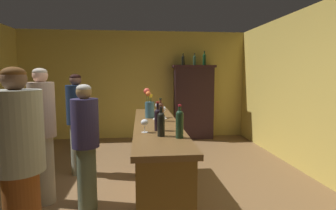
% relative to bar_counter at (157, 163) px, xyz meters
% --- Properties ---
extents(floor, '(9.23, 9.23, 0.00)m').
position_rel_bar_counter_xyz_m(floor, '(-0.32, -0.02, -0.51)').
color(floor, brown).
rests_on(floor, ground).
extents(wall_back, '(5.68, 0.12, 2.67)m').
position_rel_bar_counter_xyz_m(wall_back, '(-0.32, 3.59, 0.82)').
color(wall_back, gold).
rests_on(wall_back, ground).
extents(bar_counter, '(0.53, 2.64, 1.02)m').
position_rel_bar_counter_xyz_m(bar_counter, '(0.00, 0.00, 0.00)').
color(bar_counter, brown).
rests_on(bar_counter, ground).
extents(display_cabinet, '(1.04, 0.39, 1.83)m').
position_rel_bar_counter_xyz_m(display_cabinet, '(1.12, 3.31, 0.44)').
color(display_cabinet, black).
rests_on(display_cabinet, ground).
extents(wine_bottle_chardonnay, '(0.07, 0.07, 0.28)m').
position_rel_bar_counter_xyz_m(wine_bottle_chardonnay, '(0.00, -0.70, 0.63)').
color(wine_bottle_chardonnay, black).
rests_on(wine_bottle_chardonnay, bar_counter).
extents(wine_bottle_syrah, '(0.08, 0.08, 0.29)m').
position_rel_bar_counter_xyz_m(wine_bottle_syrah, '(0.06, 0.13, 0.64)').
color(wine_bottle_syrah, '#4D281B').
rests_on(wine_bottle_syrah, bar_counter).
extents(wine_bottle_riesling, '(0.07, 0.07, 0.31)m').
position_rel_bar_counter_xyz_m(wine_bottle_riesling, '(-0.01, -0.45, 0.64)').
color(wine_bottle_riesling, black).
rests_on(wine_bottle_riesling, bar_counter).
extents(wine_bottle_malbec, '(0.07, 0.07, 0.31)m').
position_rel_bar_counter_xyz_m(wine_bottle_malbec, '(0.17, -0.79, 0.65)').
color(wine_bottle_malbec, '#1B3320').
rests_on(wine_bottle_malbec, bar_counter).
extents(wine_glass_front, '(0.07, 0.07, 0.15)m').
position_rel_bar_counter_xyz_m(wine_glass_front, '(0.13, 0.41, 0.62)').
color(wine_glass_front, white).
rests_on(wine_glass_front, bar_counter).
extents(wine_glass_mid, '(0.06, 0.06, 0.15)m').
position_rel_bar_counter_xyz_m(wine_glass_mid, '(0.07, 0.88, 0.61)').
color(wine_glass_mid, white).
rests_on(wine_glass_mid, bar_counter).
extents(wine_glass_rear, '(0.08, 0.08, 0.14)m').
position_rel_bar_counter_xyz_m(wine_glass_rear, '(-0.15, -0.52, 0.60)').
color(wine_glass_rear, white).
rests_on(wine_glass_rear, bar_counter).
extents(flower_arrangement, '(0.14, 0.13, 0.40)m').
position_rel_bar_counter_xyz_m(flower_arrangement, '(-0.07, 0.39, 0.68)').
color(flower_arrangement, '#335A6A').
rests_on(flower_arrangement, bar_counter).
extents(cheese_plate, '(0.18, 0.18, 0.01)m').
position_rel_bar_counter_xyz_m(cheese_plate, '(0.06, 0.26, 0.51)').
color(cheese_plate, white).
rests_on(cheese_plate, bar_counter).
extents(display_bottle_left, '(0.08, 0.08, 0.30)m').
position_rel_bar_counter_xyz_m(display_bottle_left, '(0.85, 3.31, 1.45)').
color(display_bottle_left, black).
rests_on(display_bottle_left, display_cabinet).
extents(display_bottle_midleft, '(0.08, 0.08, 0.29)m').
position_rel_bar_counter_xyz_m(display_bottle_midleft, '(1.14, 3.31, 1.45)').
color(display_bottle_midleft, '#2D4935').
rests_on(display_bottle_midleft, display_cabinet).
extents(display_bottle_center, '(0.08, 0.08, 0.35)m').
position_rel_bar_counter_xyz_m(display_bottle_center, '(1.38, 3.31, 1.47)').
color(display_bottle_center, '#123C1F').
rests_on(display_bottle_center, display_cabinet).
extents(patron_tall, '(0.31, 0.31, 1.68)m').
position_rel_bar_counter_xyz_m(patron_tall, '(-1.38, 0.15, 0.42)').
color(patron_tall, '#AFAA98').
rests_on(patron_tall, ground).
extents(patron_in_navy, '(0.39, 0.39, 1.66)m').
position_rel_bar_counter_xyz_m(patron_in_navy, '(-1.16, -1.01, 0.39)').
color(patron_in_navy, brown).
rests_on(patron_in_navy, ground).
extents(patron_near_entrance, '(0.32, 0.32, 1.61)m').
position_rel_bar_counter_xyz_m(patron_near_entrance, '(-1.20, 1.10, 0.38)').
color(patron_near_entrance, gray).
rests_on(patron_near_entrance, ground).
extents(patron_by_cabinet, '(0.31, 0.31, 1.49)m').
position_rel_bar_counter_xyz_m(patron_by_cabinet, '(-0.83, -0.08, 0.31)').
color(patron_by_cabinet, '#4E5D4B').
rests_on(patron_by_cabinet, ground).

